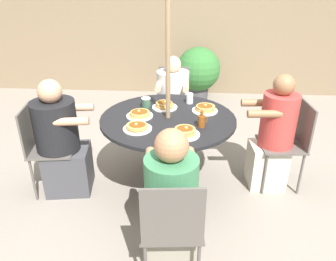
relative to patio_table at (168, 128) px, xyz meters
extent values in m
plane|color=gray|center=(0.00, 0.00, -0.64)|extent=(12.00, 12.00, 0.00)
cube|color=#7A664C|center=(0.00, 2.87, 0.35)|extent=(10.00, 0.06, 1.98)
cylinder|color=black|center=(0.00, 0.00, -0.63)|extent=(0.46, 0.46, 0.01)
cylinder|color=black|center=(0.00, 0.00, -0.28)|extent=(0.12, 0.12, 0.72)
cylinder|color=black|center=(0.00, 0.00, 0.10)|extent=(1.27, 1.27, 0.03)
cylinder|color=#846B4C|center=(0.00, 0.00, 0.56)|extent=(0.04, 0.04, 2.40)
cylinder|color=#514C47|center=(-0.09, -0.94, -0.41)|extent=(0.02, 0.02, 0.45)
cylinder|color=#514C47|center=(0.25, -0.91, -0.41)|extent=(0.02, 0.02, 0.45)
cube|color=#514C47|center=(0.10, -1.10, -0.18)|extent=(0.44, 0.44, 0.02)
cube|color=#514C47|center=(0.11, -1.29, 0.04)|extent=(0.39, 0.05, 0.42)
cube|color=gray|center=(0.09, -0.98, -0.41)|extent=(0.37, 0.40, 0.45)
cylinder|color=#38754C|center=(0.09, -1.04, 0.05)|extent=(0.36, 0.36, 0.47)
sphere|color=#A3704C|center=(0.09, -1.04, 0.38)|extent=(0.22, 0.22, 0.22)
cylinder|color=#A3704C|center=(-0.07, -0.87, 0.16)|extent=(0.10, 0.30, 0.07)
cylinder|color=#A3704C|center=(0.22, -0.84, 0.16)|extent=(0.10, 0.30, 0.07)
cylinder|color=#514C47|center=(0.94, -0.11, -0.41)|extent=(0.02, 0.02, 0.45)
cylinder|color=#514C47|center=(0.91, 0.24, -0.41)|extent=(0.02, 0.02, 0.45)
cylinder|color=#514C47|center=(1.28, -0.08, -0.41)|extent=(0.02, 0.02, 0.45)
cylinder|color=#514C47|center=(1.26, 0.26, -0.41)|extent=(0.02, 0.02, 0.45)
cube|color=#514C47|center=(1.10, 0.08, -0.18)|extent=(0.43, 0.43, 0.02)
cube|color=#514C47|center=(1.29, 0.09, 0.04)|extent=(0.05, 0.39, 0.42)
cube|color=beige|center=(0.99, 0.07, -0.41)|extent=(0.37, 0.34, 0.45)
cylinder|color=#B73833|center=(1.04, 0.08, 0.07)|extent=(0.33, 0.33, 0.53)
sphere|color=brown|center=(1.04, 0.08, 0.43)|extent=(0.20, 0.20, 0.20)
cylinder|color=brown|center=(0.87, -0.07, 0.20)|extent=(0.31, 0.09, 0.07)
cylinder|color=brown|center=(0.85, 0.20, 0.20)|extent=(0.31, 0.09, 0.07)
cylinder|color=#514C47|center=(0.16, 0.93, -0.41)|extent=(0.02, 0.02, 0.45)
cylinder|color=#514C47|center=(-0.18, 0.93, -0.41)|extent=(0.02, 0.02, 0.45)
cylinder|color=#514C47|center=(0.16, 1.28, -0.41)|extent=(0.02, 0.02, 0.45)
cylinder|color=#514C47|center=(-0.19, 1.27, -0.41)|extent=(0.02, 0.02, 0.45)
cube|color=#514C47|center=(-0.01, 1.10, -0.18)|extent=(0.41, 0.41, 0.02)
cube|color=#514C47|center=(-0.01, 1.30, 0.04)|extent=(0.39, 0.02, 0.42)
cube|color=slate|center=(-0.01, 0.98, -0.41)|extent=(0.38, 0.42, 0.45)
cylinder|color=#B2B2B2|center=(-0.01, 1.04, 0.03)|extent=(0.39, 0.39, 0.44)
sphere|color=#DBA884|center=(-0.01, 1.04, 0.34)|extent=(0.20, 0.20, 0.20)
cylinder|color=#DBA884|center=(0.15, 0.86, 0.13)|extent=(0.07, 0.29, 0.07)
cylinder|color=#DBA884|center=(-0.17, 0.86, 0.13)|extent=(0.07, 0.29, 0.07)
cylinder|color=#514C47|center=(-0.94, 0.04, -0.41)|extent=(0.02, 0.02, 0.45)
cylinder|color=#514C47|center=(-0.90, -0.30, -0.41)|extent=(0.02, 0.02, 0.45)
cylinder|color=#514C47|center=(-1.29, -0.01, -0.41)|extent=(0.02, 0.02, 0.45)
cylinder|color=#514C47|center=(-1.24, -0.35, -0.41)|extent=(0.02, 0.02, 0.45)
cube|color=#514C47|center=(-1.09, -0.15, -0.18)|extent=(0.46, 0.46, 0.02)
cube|color=#514C47|center=(-1.28, -0.18, 0.04)|extent=(0.07, 0.38, 0.42)
cube|color=#3D3D42|center=(-0.97, -0.14, -0.41)|extent=(0.47, 0.43, 0.45)
cylinder|color=black|center=(-1.03, -0.15, 0.05)|extent=(0.40, 0.40, 0.49)
sphere|color=tan|center=(-1.03, -0.15, 0.39)|extent=(0.21, 0.21, 0.21)
cylinder|color=tan|center=(-0.87, 0.04, 0.17)|extent=(0.31, 0.11, 0.07)
cylinder|color=tan|center=(-0.82, -0.28, 0.17)|extent=(0.31, 0.11, 0.07)
cylinder|color=white|center=(-0.27, 0.00, 0.12)|extent=(0.25, 0.25, 0.01)
cylinder|color=#BC8947|center=(-0.27, 0.00, 0.13)|extent=(0.20, 0.20, 0.01)
cylinder|color=#BC8947|center=(-0.26, 0.01, 0.14)|extent=(0.20, 0.20, 0.01)
cylinder|color=#BC8947|center=(-0.26, 0.00, 0.15)|extent=(0.18, 0.18, 0.01)
ellipsoid|color=brown|center=(-0.27, 0.00, 0.16)|extent=(0.15, 0.14, 0.00)
cube|color=#F4E084|center=(-0.27, 0.01, 0.17)|extent=(0.03, 0.03, 0.01)
cylinder|color=white|center=(0.17, -0.36, 0.12)|extent=(0.25, 0.25, 0.01)
cylinder|color=#BC8947|center=(0.17, -0.36, 0.13)|extent=(0.17, 0.17, 0.01)
cylinder|color=#BC8947|center=(0.16, -0.35, 0.14)|extent=(0.18, 0.18, 0.01)
cylinder|color=#BC8947|center=(0.16, -0.36, 0.16)|extent=(0.17, 0.17, 0.01)
cylinder|color=#BC8947|center=(0.16, -0.36, 0.17)|extent=(0.17, 0.17, 0.01)
ellipsoid|color=brown|center=(0.17, -0.36, 0.18)|extent=(0.14, 0.13, 0.00)
cube|color=#F4E084|center=(0.17, -0.36, 0.18)|extent=(0.03, 0.03, 0.01)
cylinder|color=white|center=(-0.05, 0.23, 0.12)|extent=(0.25, 0.25, 0.01)
cylinder|color=#BC8947|center=(-0.05, 0.23, 0.13)|extent=(0.17, 0.17, 0.01)
cylinder|color=#BC8947|center=(-0.04, 0.23, 0.14)|extent=(0.18, 0.18, 0.01)
cylinder|color=#BC8947|center=(-0.05, 0.24, 0.15)|extent=(0.17, 0.17, 0.01)
cylinder|color=#BC8947|center=(-0.05, 0.23, 0.16)|extent=(0.17, 0.17, 0.01)
ellipsoid|color=brown|center=(-0.05, 0.23, 0.17)|extent=(0.14, 0.13, 0.00)
cube|color=#F4E084|center=(-0.04, 0.24, 0.18)|extent=(0.02, 0.02, 0.01)
cylinder|color=white|center=(0.35, 0.17, 0.12)|extent=(0.25, 0.25, 0.01)
cylinder|color=#BC8947|center=(0.35, 0.17, 0.13)|extent=(0.19, 0.19, 0.01)
cylinder|color=#BC8947|center=(0.35, 0.17, 0.14)|extent=(0.18, 0.18, 0.01)
cylinder|color=#BC8947|center=(0.35, 0.17, 0.15)|extent=(0.18, 0.18, 0.01)
cylinder|color=#BC8947|center=(0.35, 0.17, 0.16)|extent=(0.18, 0.18, 0.01)
ellipsoid|color=brown|center=(0.35, 0.17, 0.17)|extent=(0.15, 0.13, 0.00)
cube|color=#F4E084|center=(0.35, 0.18, 0.18)|extent=(0.03, 0.03, 0.01)
cylinder|color=white|center=(-0.25, -0.28, 0.12)|extent=(0.25, 0.25, 0.01)
cylinder|color=#BC8947|center=(-0.24, -0.27, 0.13)|extent=(0.17, 0.17, 0.01)
cylinder|color=#BC8947|center=(-0.25, -0.28, 0.14)|extent=(0.19, 0.19, 0.01)
cylinder|color=#BC8947|center=(-0.25, -0.28, 0.15)|extent=(0.18, 0.18, 0.01)
ellipsoid|color=brown|center=(-0.25, -0.28, 0.16)|extent=(0.14, 0.13, 0.00)
cube|color=#F4E084|center=(-0.26, -0.28, 0.17)|extent=(0.02, 0.02, 0.01)
cylinder|color=brown|center=(0.31, -0.19, 0.16)|extent=(0.06, 0.06, 0.10)
cylinder|color=brown|center=(0.31, -0.19, 0.24)|extent=(0.03, 0.03, 0.04)
torus|color=brown|center=(0.33, -0.19, 0.18)|extent=(0.05, 0.01, 0.05)
cylinder|color=#33513D|center=(-0.24, 0.23, 0.16)|extent=(0.09, 0.09, 0.09)
cylinder|color=white|center=(-0.24, 0.23, 0.21)|extent=(0.09, 0.09, 0.01)
cylinder|color=silver|center=(0.20, 0.38, 0.17)|extent=(0.07, 0.07, 0.10)
cylinder|color=#3D3D3F|center=(0.33, 2.46, -0.52)|extent=(0.35, 0.35, 0.23)
sphere|color=#2D662D|center=(0.33, 2.46, -0.10)|extent=(0.71, 0.71, 0.71)
camera|label=1|loc=(0.19, -2.80, 1.35)|focal=35.00mm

